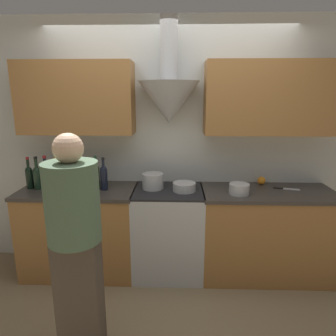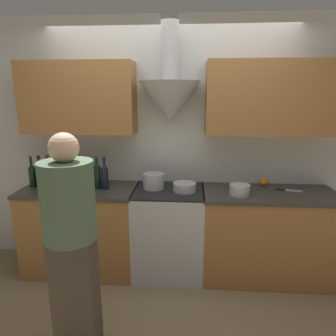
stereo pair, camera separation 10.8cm
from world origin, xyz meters
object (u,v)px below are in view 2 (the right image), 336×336
Objects in this scene: wine_bottle_0 at (32,175)px; person_foreground_left at (71,239)px; wine_bottle_4 at (69,176)px; wine_bottle_3 at (58,176)px; wine_bottle_2 at (49,174)px; wine_bottle_7 at (97,175)px; wine_bottle_5 at (79,175)px; saucepan at (240,190)px; wine_bottle_8 at (105,176)px; stock_pot at (153,181)px; wine_bottle_1 at (40,175)px; orange_fruit at (264,182)px; stove_range at (169,231)px; wine_bottle_6 at (89,176)px; mixing_bowl at (184,187)px.

person_foreground_left reaches higher than wine_bottle_0.
wine_bottle_3 is at bearing 175.97° from wine_bottle_4.
wine_bottle_2 is 0.51m from wine_bottle_7.
saucepan is at bearing -3.18° from wine_bottle_5.
person_foreground_left is at bearing -87.20° from wine_bottle_8.
wine_bottle_2 is 1.91m from saucepan.
stock_pot is (1.07, 0.05, -0.06)m from wine_bottle_2.
orange_fruit is at bearing 5.53° from wine_bottle_1.
saucepan is at bearing -9.08° from stove_range.
wine_bottle_2 is at bearing 176.95° from saucepan.
wine_bottle_5 is 1.65× the size of stock_pot.
stove_range is 2.79× the size of wine_bottle_6.
orange_fruit is (2.39, 0.21, -0.09)m from wine_bottle_0.
wine_bottle_5 is 1.07m from mixing_bowl.
wine_bottle_7 is 0.08m from wine_bottle_8.
person_foreground_left reaches higher than wine_bottle_2.
orange_fruit is (2.10, 0.22, -0.08)m from wine_bottle_3.
orange_fruit is at bearing 12.43° from stove_range.
wine_bottle_3 is (0.19, 0.00, -0.00)m from wine_bottle_1.
wine_bottle_6 is at bearing 12.75° from wine_bottle_5.
wine_bottle_3 is at bearing 179.57° from wine_bottle_7.
wine_bottle_8 is (0.27, -0.00, -0.00)m from wine_bottle_5.
stock_pot is at bearing -171.20° from orange_fruit.
person_foreground_left is at bearing -52.18° from wine_bottle_0.
wine_bottle_8 is at bearing -8.34° from wine_bottle_7.
wine_bottle_8 is 1.46× the size of mixing_bowl.
stock_pot is at bearing 165.83° from stove_range.
wine_bottle_0 is 3.85× the size of orange_fruit.
wine_bottle_6 is 1.69× the size of saucepan.
wine_bottle_7 is at bearing -0.24° from wine_bottle_1.
wine_bottle_6 is (0.32, 0.01, -0.00)m from wine_bottle_3.
wine_bottle_6 is at bearing 1.22° from wine_bottle_2.
wine_bottle_2 is 1.23m from person_foreground_left.
wine_bottle_7 is 4.08× the size of orange_fruit.
wine_bottle_8 is at bearing -172.84° from stock_pot.
wine_bottle_2 reaches higher than stove_range.
stove_range is at bearing 60.61° from person_foreground_left.
wine_bottle_6 is 1.08m from person_foreground_left.
stove_range is 1.08m from wine_bottle_5.
orange_fruit is at bearing 6.02° from wine_bottle_3.
wine_bottle_0 is at bearing -178.34° from stock_pot.
stove_range is 1.36m from wine_bottle_2.
saucepan is (2.09, -0.11, -0.08)m from wine_bottle_0.
stock_pot is at bearing 1.66° from wine_bottle_0.
person_foreground_left reaches higher than wine_bottle_1.
orange_fruit is at bearing 7.15° from wine_bottle_5.
wine_bottle_7 is at bearing 171.66° from wine_bottle_8.
wine_bottle_3 is 1.18m from person_foreground_left.
wine_bottle_5 is 1.59m from saucepan.
orange_fruit is at bearing 7.54° from wine_bottle_7.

